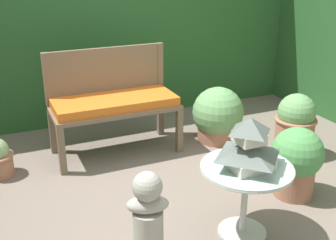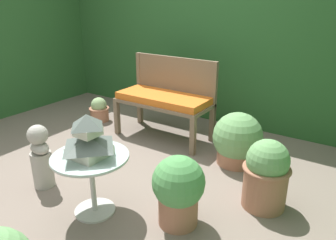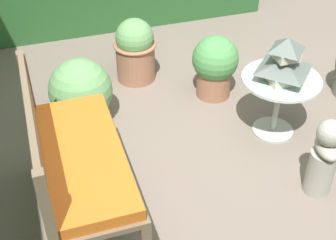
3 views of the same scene
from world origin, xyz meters
name	(u,v)px [view 1 (image 1 of 3)]	position (x,y,z in m)	size (l,w,h in m)	color
ground	(164,198)	(0.00, 0.00, 0.00)	(30.00, 30.00, 0.00)	#75665B
foliage_hedge_back	(88,17)	(0.00, 2.27, 1.17)	(6.40, 0.74, 2.35)	#285628
garden_bench	(115,106)	(-0.09, 0.99, 0.49)	(1.22, 0.55, 0.58)	brown
bench_backrest	(106,77)	(-0.09, 1.25, 0.72)	(1.22, 0.06, 1.01)	brown
patio_table	(246,182)	(0.33, -0.65, 0.42)	(0.63, 0.63, 0.53)	#B7B7B2
pagoda_birdhouse	(249,146)	(0.33, -0.65, 0.68)	(0.38, 0.38, 0.35)	beige
garden_bust	(148,217)	(-0.38, -0.63, 0.32)	(0.30, 0.22, 0.63)	#A39E93
potted_plant_table_near	(218,116)	(0.98, 0.85, 0.27)	(0.54, 0.54, 0.58)	#9E664C
potted_plant_hedge_corner	(295,125)	(1.49, 0.24, 0.31)	(0.41, 0.41, 0.63)	#9E664C
potted_plant_table_far	(296,161)	(1.00, -0.38, 0.31)	(0.42, 0.42, 0.59)	#9E664C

